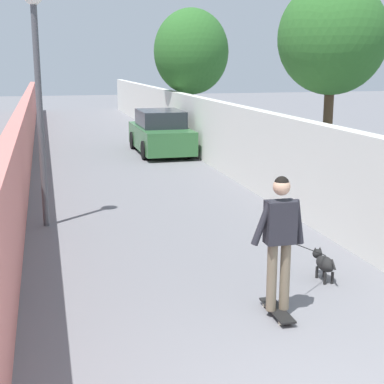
# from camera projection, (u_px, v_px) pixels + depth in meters

# --- Properties ---
(ground_plane) EXTENTS (80.00, 80.00, 0.00)m
(ground_plane) POSITION_uv_depth(u_px,v_px,m) (120.00, 165.00, 18.18)
(ground_plane) COLOR slate
(wall_left) EXTENTS (48.00, 0.30, 1.93)m
(wall_left) POSITION_uv_depth(u_px,v_px,m) (22.00, 147.00, 15.36)
(wall_left) COLOR #CC726B
(wall_left) RESTS_ON ground
(fence_right) EXTENTS (48.00, 0.30, 2.06)m
(fence_right) POSITION_uv_depth(u_px,v_px,m) (225.00, 138.00, 16.77)
(fence_right) COLOR silver
(fence_right) RESTS_ON ground
(tree_right_near) EXTENTS (3.04, 3.04, 5.35)m
(tree_right_near) POSITION_uv_depth(u_px,v_px,m) (191.00, 52.00, 22.98)
(tree_right_near) COLOR brown
(tree_right_near) RESTS_ON ground
(tree_right_mid) EXTENTS (2.35, 2.35, 4.94)m
(tree_right_mid) POSITION_uv_depth(u_px,v_px,m) (332.00, 39.00, 12.16)
(tree_right_mid) COLOR #473523
(tree_right_mid) RESTS_ON ground
(lamp_post) EXTENTS (0.36, 0.36, 4.60)m
(lamp_post) POSITION_uv_depth(u_px,v_px,m) (37.00, 67.00, 10.69)
(lamp_post) COLOR #4C4C51
(lamp_post) RESTS_ON ground
(skateboard) EXTENTS (0.80, 0.21, 0.08)m
(skateboard) POSITION_uv_depth(u_px,v_px,m) (277.00, 310.00, 7.34)
(skateboard) COLOR black
(skateboard) RESTS_ON ground
(person_skateboarder) EXTENTS (0.23, 0.71, 1.76)m
(person_skateboarder) POSITION_uv_depth(u_px,v_px,m) (280.00, 233.00, 7.10)
(person_skateboarder) COLOR #726651
(person_skateboarder) RESTS_ON skateboard
(dog) EXTENTS (1.28, 1.28, 1.06)m
(dog) POSITION_uv_depth(u_px,v_px,m) (324.00, 263.00, 8.48)
(dog) COLOR black
(dog) RESTS_ON ground
(car_near) EXTENTS (4.14, 1.80, 1.54)m
(car_near) POSITION_uv_depth(u_px,v_px,m) (161.00, 133.00, 20.35)
(car_near) COLOR #336B38
(car_near) RESTS_ON ground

